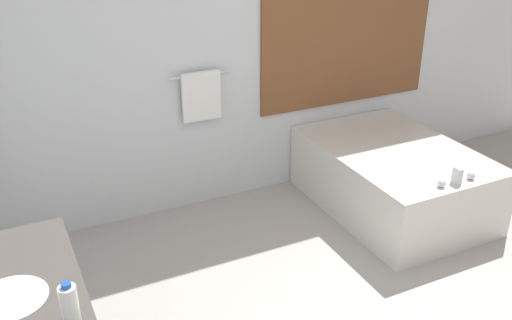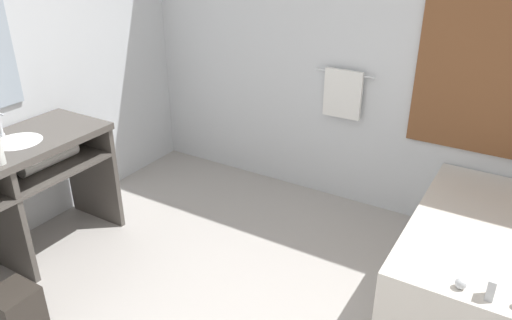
% 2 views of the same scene
% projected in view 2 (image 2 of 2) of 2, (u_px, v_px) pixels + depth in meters
% --- Properties ---
extents(wall_back_with_blinds, '(7.40, 0.13, 2.70)m').
position_uv_depth(wall_back_with_blinds, '(392.00, 53.00, 3.80)').
color(wall_back_with_blinds, silver).
rests_on(wall_back_with_blinds, ground_plane).
extents(sink_faucet, '(0.09, 0.04, 0.18)m').
position_uv_depth(sink_faucet, '(0.00, 125.00, 3.42)').
color(sink_faucet, silver).
rests_on(sink_faucet, vanity_counter).
extents(bathtub, '(1.08, 1.56, 0.67)m').
position_uv_depth(bathtub, '(498.00, 265.00, 3.14)').
color(bathtub, silver).
rests_on(bathtub, ground_plane).
extents(waste_bin, '(0.25, 0.25, 0.29)m').
position_uv_depth(waste_bin, '(16.00, 310.00, 3.00)').
color(waste_bin, '#2D2823').
rests_on(waste_bin, ground_plane).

